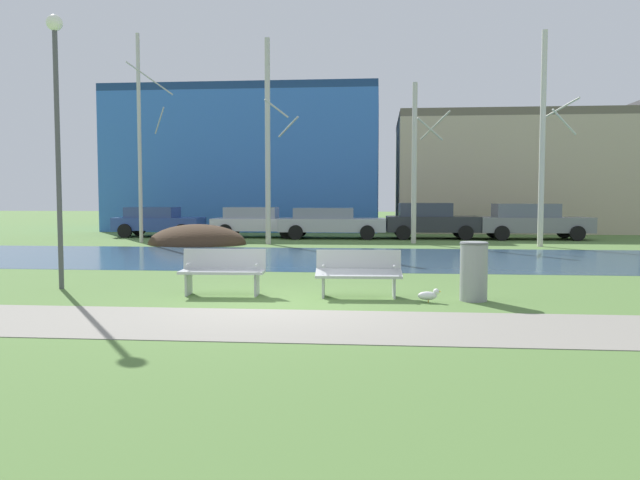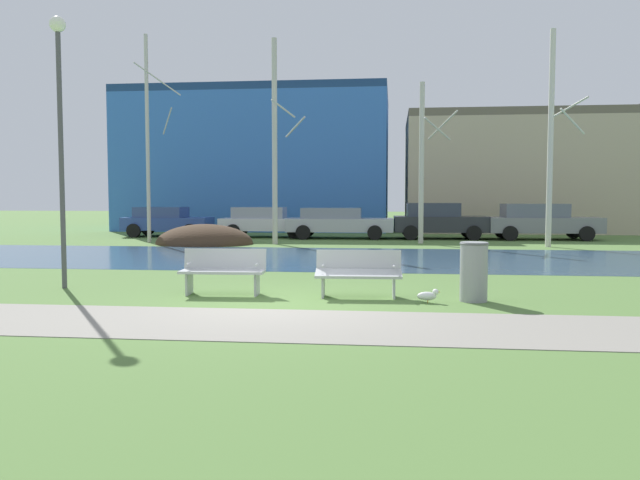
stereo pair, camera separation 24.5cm
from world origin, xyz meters
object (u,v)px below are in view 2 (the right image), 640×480
(trash_bin, at_px, (474,271))
(streetlamp, at_px, (60,109))
(bench_right, at_px, (358,272))
(bench_left, at_px, (223,270))
(parked_van_nearest_blue, at_px, (166,221))
(seagull, at_px, (428,296))
(parked_sedan_second_white, at_px, (265,221))
(parked_wagon_fourth_dark, at_px, (438,220))
(parked_hatch_third_silver, at_px, (338,222))
(parked_suv_fifth_grey, at_px, (540,221))

(trash_bin, distance_m, streetlamp, 8.73)
(bench_right, bearing_deg, bench_left, 180.00)
(trash_bin, relative_size, parked_van_nearest_blue, 0.26)
(bench_left, xyz_separation_m, seagull, (3.85, -0.53, -0.34))
(parked_sedan_second_white, distance_m, parked_wagon_fourth_dark, 7.89)
(trash_bin, height_order, streetlamp, streetlamp)
(seagull, relative_size, parked_sedan_second_white, 0.10)
(bench_left, height_order, parked_sedan_second_white, parked_sedan_second_white)
(streetlamp, bearing_deg, seagull, -7.83)
(streetlamp, relative_size, parked_hatch_third_silver, 1.15)
(streetlamp, xyz_separation_m, parked_hatch_third_silver, (4.22, 16.23, -2.90))
(bench_left, bearing_deg, bench_right, 0.00)
(parked_van_nearest_blue, relative_size, parked_suv_fifth_grey, 0.84)
(parked_hatch_third_silver, bearing_deg, seagull, -79.81)
(trash_bin, bearing_deg, seagull, -161.26)
(parked_wagon_fourth_dark, bearing_deg, parked_van_nearest_blue, 178.96)
(trash_bin, height_order, parked_hatch_third_silver, parked_hatch_third_silver)
(trash_bin, bearing_deg, bench_left, 176.93)
(parked_wagon_fourth_dark, bearing_deg, streetlamp, -117.80)
(trash_bin, height_order, parked_van_nearest_blue, parked_van_nearest_blue)
(bench_left, bearing_deg, trash_bin, -3.07)
(parked_wagon_fourth_dark, bearing_deg, parked_sedan_second_white, 178.54)
(bench_left, height_order, parked_wagon_fourth_dark, parked_wagon_fourth_dark)
(bench_right, xyz_separation_m, trash_bin, (2.08, -0.25, 0.08))
(parked_van_nearest_blue, relative_size, parked_wagon_fourth_dark, 0.99)
(seagull, bearing_deg, bench_left, 172.19)
(parked_sedan_second_white, relative_size, parked_wagon_fourth_dark, 1.04)
(bench_left, xyz_separation_m, bench_right, (2.59, 0.00, 0.00))
(bench_right, xyz_separation_m, parked_van_nearest_blue, (-9.98, 17.17, 0.27))
(bench_right, height_order, seagull, bench_right)
(streetlamp, bearing_deg, parked_wagon_fourth_dark, 62.20)
(parked_wagon_fourth_dark, bearing_deg, parked_hatch_third_silver, -177.04)
(parked_van_nearest_blue, xyz_separation_m, parked_wagon_fourth_dark, (12.60, -0.23, 0.09))
(trash_bin, xyz_separation_m, seagull, (-0.82, -0.28, -0.42))
(bench_right, bearing_deg, parked_suv_fifth_grey, 67.44)
(seagull, height_order, parked_wagon_fourth_dark, parked_wagon_fourth_dark)
(streetlamp, bearing_deg, parked_van_nearest_blue, 103.24)
(bench_left, height_order, seagull, bench_left)
(parked_sedan_second_white, xyz_separation_m, parked_suv_fifth_grey, (12.29, -0.24, 0.08))
(seagull, bearing_deg, parked_van_nearest_blue, 122.43)
(trash_bin, distance_m, parked_wagon_fourth_dark, 17.20)
(streetlamp, distance_m, parked_van_nearest_blue, 17.39)
(seagull, distance_m, parked_sedan_second_white, 18.84)
(seagull, bearing_deg, parked_hatch_third_silver, 100.19)
(seagull, bearing_deg, parked_wagon_fourth_dark, 85.54)
(parked_van_nearest_blue, distance_m, parked_sedan_second_white, 4.72)
(trash_bin, distance_m, parked_suv_fifth_grey, 17.85)
(trash_bin, xyz_separation_m, parked_sedan_second_white, (-7.34, 17.39, 0.19))
(streetlamp, xyz_separation_m, parked_suv_fifth_grey, (13.08, 16.42, -2.82))
(parked_van_nearest_blue, xyz_separation_m, parked_suv_fifth_grey, (17.00, -0.27, 0.08))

